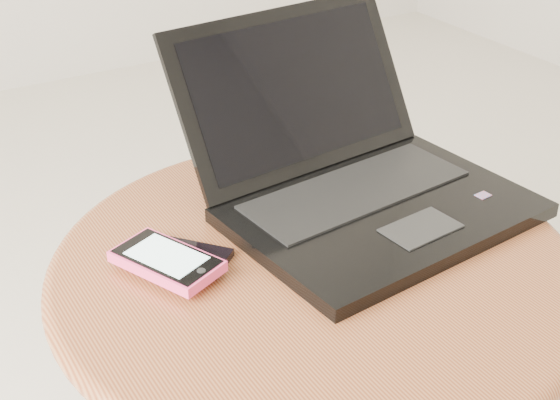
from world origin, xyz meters
TOP-DOWN VIEW (x-y plane):
  - table at (0.05, -0.10)m, footprint 0.65×0.65m
  - laptop at (0.16, -0.02)m, footprint 0.41×0.42m
  - phone_black at (-0.09, -0.02)m, footprint 0.11×0.12m
  - phone_pink at (-0.12, -0.04)m, footprint 0.11×0.14m

SIDE VIEW (x-z plane):
  - table at x=0.05m, z-range 0.15..0.66m
  - phone_black at x=-0.09m, z-range 0.52..0.53m
  - phone_pink at x=-0.12m, z-range 0.53..0.54m
  - laptop at x=0.16m, z-range 0.45..0.67m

